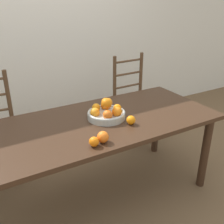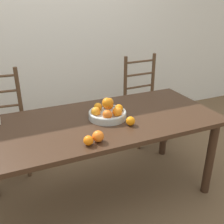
# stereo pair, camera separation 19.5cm
# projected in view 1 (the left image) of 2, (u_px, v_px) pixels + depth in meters

# --- Properties ---
(ground_plane) EXTENTS (12.00, 12.00, 0.00)m
(ground_plane) POSITION_uv_depth(u_px,v_px,m) (101.00, 194.00, 2.31)
(ground_plane) COLOR brown
(wall_back) EXTENTS (8.00, 0.06, 2.60)m
(wall_back) POSITION_uv_depth(u_px,v_px,m) (38.00, 25.00, 2.97)
(wall_back) COLOR silver
(wall_back) RESTS_ON ground_plane
(dining_table) EXTENTS (1.87, 0.84, 0.72)m
(dining_table) POSITION_uv_depth(u_px,v_px,m) (100.00, 131.00, 2.05)
(dining_table) COLOR #382316
(dining_table) RESTS_ON ground_plane
(fruit_bowl) EXTENTS (0.30, 0.30, 0.18)m
(fruit_bowl) POSITION_uv_depth(u_px,v_px,m) (106.00, 112.00, 2.03)
(fruit_bowl) COLOR #B2B7B2
(fruit_bowl) RESTS_ON dining_table
(orange_loose_0) EXTENTS (0.08, 0.08, 0.08)m
(orange_loose_0) POSITION_uv_depth(u_px,v_px,m) (103.00, 137.00, 1.70)
(orange_loose_0) COLOR orange
(orange_loose_0) RESTS_ON dining_table
(orange_loose_1) EXTENTS (0.07, 0.07, 0.07)m
(orange_loose_1) POSITION_uv_depth(u_px,v_px,m) (94.00, 142.00, 1.66)
(orange_loose_1) COLOR orange
(orange_loose_1) RESTS_ON dining_table
(orange_loose_2) EXTENTS (0.07, 0.07, 0.07)m
(orange_loose_2) POSITION_uv_depth(u_px,v_px,m) (131.00, 120.00, 1.94)
(orange_loose_2) COLOR orange
(orange_loose_2) RESTS_ON dining_table
(chair_right) EXTENTS (0.43, 0.41, 0.99)m
(chair_right) POSITION_uv_depth(u_px,v_px,m) (134.00, 101.00, 3.11)
(chair_right) COLOR #513823
(chair_right) RESTS_ON ground_plane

